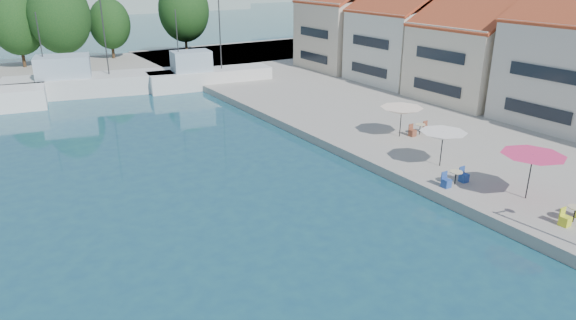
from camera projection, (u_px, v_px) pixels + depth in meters
quay_right at (481, 112)px, 42.62m from camera, size 32.00×92.00×0.60m
quay_far at (26, 76)px, 56.78m from camera, size 90.00×16.00×0.60m
building_04 at (475, 48)px, 44.32m from camera, size 9.00×8.80×9.20m
building_05 at (401, 34)px, 51.34m from camera, size 8.40×8.80×9.70m
building_06 at (345, 24)px, 58.36m from camera, size 9.00×8.80×10.20m
trawler_03 at (88, 83)px, 49.60m from camera, size 16.65×7.80×10.20m
trawler_04 at (207, 77)px, 52.36m from camera, size 12.76×4.81×10.20m
tree_05 at (17, 22)px, 58.22m from camera, size 5.95×5.95×8.81m
tree_06 at (59, 16)px, 57.86m from camera, size 6.74×6.74×9.98m
tree_07 at (110, 24)px, 64.25m from camera, size 5.02×5.02×7.43m
tree_08 at (184, 10)px, 67.35m from camera, size 6.61×6.61×9.78m
umbrella_pink at (532, 159)px, 25.37m from camera, size 3.13×3.13×2.37m
umbrella_white at (443, 136)px, 29.71m from camera, size 2.74×2.74×2.11m
umbrella_cream at (401, 111)px, 34.97m from camera, size 2.93×2.93×2.08m
cafe_table_01 at (574, 216)px, 23.63m from camera, size 1.82×0.70×0.76m
cafe_table_02 at (455, 180)px, 27.69m from camera, size 1.82×0.70×0.76m
cafe_table_03 at (420, 131)px, 35.90m from camera, size 1.82×0.70×0.76m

